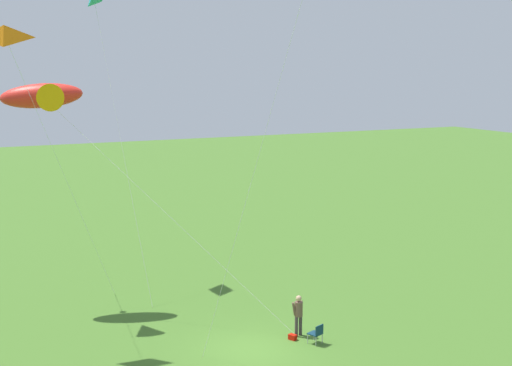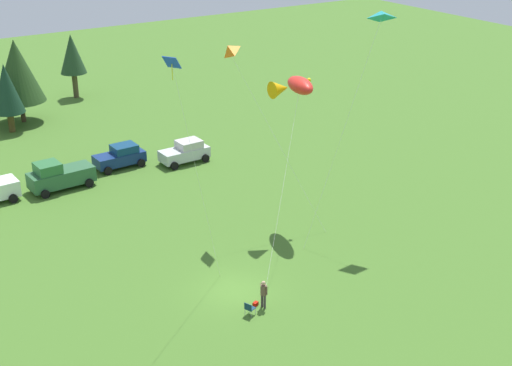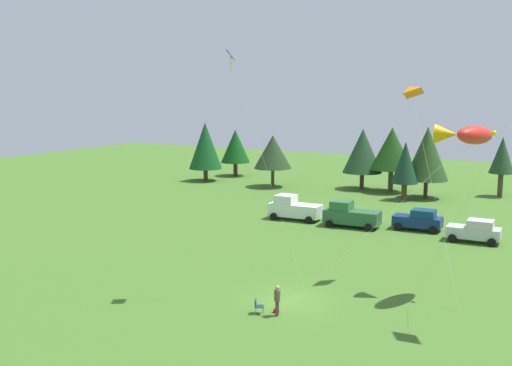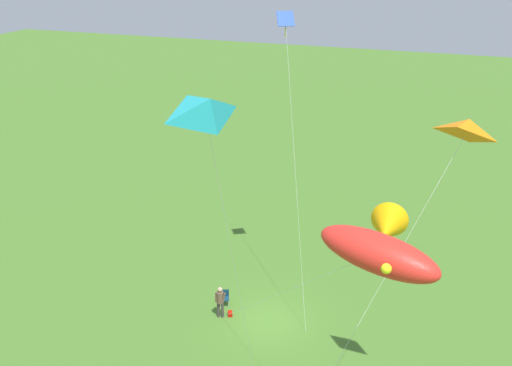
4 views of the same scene
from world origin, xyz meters
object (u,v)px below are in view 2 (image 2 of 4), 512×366
backpack_on_grass (256,304)px  kite_delta_teal (381,15)px  folding_chair (249,308)px  person_kite_flyer (263,292)px  car_navy_hatch (120,156)px  truck_green_flatbed (59,176)px  car_silver_compact (185,152)px  kite_large_fish (295,86)px  kite_diamond_blue (175,76)px  kite_delta_orange (228,50)px

backpack_on_grass → kite_delta_teal: size_ratio=0.02×
folding_chair → kite_delta_teal: kite_delta_teal is taller
person_kite_flyer → car_navy_hatch: (1.63, 24.34, -0.07)m
car_navy_hatch → kite_delta_teal: size_ratio=0.29×
truck_green_flatbed → person_kite_flyer: bearing=96.9°
truck_green_flatbed → car_silver_compact: truck_green_flatbed is taller
backpack_on_grass → folding_chair: bearing=-142.0°
person_kite_flyer → backpack_on_grass: 1.04m
person_kite_flyer → kite_large_fish: (8.10, 8.54, 8.73)m
person_kite_flyer → kite_delta_teal: (12.27, 5.27, 13.48)m
car_navy_hatch → kite_diamond_blue: (-5.55, -22.31, 12.66)m
truck_green_flatbed → car_silver_compact: 10.91m
folding_chair → kite_delta_teal: (13.37, 5.50, 14.02)m
car_navy_hatch → kite_delta_teal: 25.71m
kite_diamond_blue → folding_chair: bearing=-38.8°
truck_green_flatbed → car_navy_hatch: (5.82, 1.67, -0.15)m
car_navy_hatch → backpack_on_grass: bearing=-96.9°
backpack_on_grass → kite_delta_orange: size_ratio=0.02×
car_silver_compact → kite_large_fish: (1.38, -13.82, 8.80)m
car_silver_compact → kite_delta_orange: size_ratio=0.33×
person_kite_flyer → kite_delta_orange: kite_delta_orange is taller
folding_chair → truck_green_flatbed: bearing=75.4°
kite_large_fish → kite_delta_orange: (-4.02, 1.94, 2.55)m
backpack_on_grass → car_navy_hatch: car_navy_hatch is taller
folding_chair → car_navy_hatch: 24.74m
car_navy_hatch → kite_large_fish: (6.47, -15.80, 8.80)m
folding_chair → backpack_on_grass: bearing=15.8°
car_navy_hatch → car_silver_compact: same height
person_kite_flyer → truck_green_flatbed: 23.05m
kite_delta_teal → kite_diamond_blue: bearing=-168.7°
kite_diamond_blue → truck_green_flatbed: bearing=90.7°
car_silver_compact → kite_delta_orange: kite_delta_orange is taller
folding_chair → car_navy_hatch: car_navy_hatch is taller
kite_large_fish → kite_delta_orange: bearing=154.2°
kite_large_fish → backpack_on_grass: bearing=-135.8°
person_kite_flyer → kite_delta_orange: size_ratio=0.14×
truck_green_flatbed → kite_large_fish: bearing=127.5°
car_navy_hatch → kite_diamond_blue: size_ratio=0.29×
kite_delta_teal → kite_delta_orange: (-8.19, 5.22, -2.21)m
truck_green_flatbed → car_navy_hatch: 6.06m
backpack_on_grass → kite_delta_teal: 19.70m
truck_green_flatbed → kite_delta_teal: (16.46, -17.40, 13.40)m
person_kite_flyer → backpack_on_grass: bearing=112.2°
folding_chair → kite_delta_teal: size_ratio=0.05×
backpack_on_grass → kite_large_fish: size_ratio=0.03×
backpack_on_grass → truck_green_flatbed: truck_green_flatbed is taller
folding_chair → person_kite_flyer: bearing=-10.1°
folding_chair → truck_green_flatbed: (-3.09, 22.91, 0.61)m
person_kite_flyer → car_silver_compact: bearing=62.5°
car_silver_compact → car_navy_hatch: bearing=156.7°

